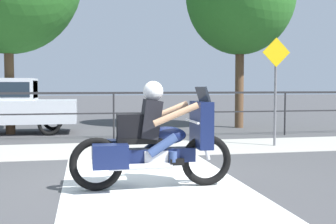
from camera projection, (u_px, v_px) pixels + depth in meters
name	position (u px, v px, depth m)	size (l,w,h in m)	color
ground_plane	(138.00, 182.00, 6.44)	(120.00, 120.00, 0.00)	#424244
sidewalk_band	(120.00, 149.00, 9.77)	(44.00, 2.40, 0.01)	#A8A59E
crosswalk_band	(154.00, 184.00, 6.29)	(2.66, 6.00, 0.01)	silver
fence_railing	(114.00, 102.00, 11.57)	(36.00, 0.05, 1.31)	#232326
motorcycle	(154.00, 141.00, 6.02)	(2.35, 0.76, 1.54)	black
parked_car	(4.00, 103.00, 12.89)	(4.13, 1.66, 1.70)	#B7BCC4
street_sign	(276.00, 78.00, 10.22)	(0.71, 0.06, 2.64)	slate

